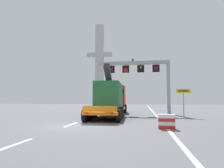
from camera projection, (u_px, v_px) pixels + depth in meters
name	position (u px, v px, depth m)	size (l,w,h in m)	color
ground	(75.00, 125.00, 13.49)	(112.00, 112.00, 0.00)	#5B5B60
lane_markings	(115.00, 109.00, 35.84)	(0.20, 59.84, 0.01)	silver
edge_line_right	(155.00, 114.00, 24.35)	(0.20, 63.00, 0.01)	silver
overhead_lane_gantry	(144.00, 72.00, 24.81)	(9.43, 0.90, 7.10)	#9EA0A5
heavy_haul_truck_orange	(112.00, 98.00, 22.73)	(3.46, 14.14, 5.30)	orange
exit_sign_yellow	(183.00, 96.00, 20.29)	(1.46, 0.15, 2.94)	#9EA0A5
crash_barrier_striped	(166.00, 122.00, 11.99)	(1.02, 0.54, 0.90)	red
bridge_pylon_distant	(100.00, 63.00, 69.09)	(9.00, 2.00, 28.77)	#B7B7B2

